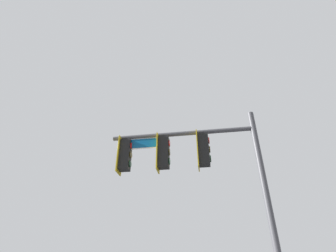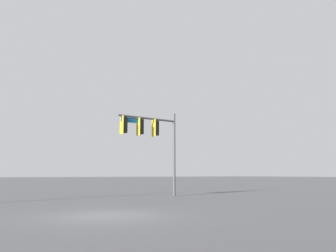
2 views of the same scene
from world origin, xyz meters
name	(u,v)px [view 1 (image 1 of 2)]	position (x,y,z in m)	size (l,w,h in m)	color
signal_pole_near	(191,163)	(-6.66, -8.44, 4.62)	(4.92, 0.68, 6.31)	#47474C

